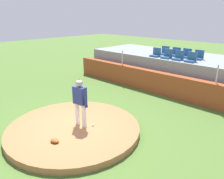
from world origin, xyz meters
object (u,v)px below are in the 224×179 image
Objects in this scene: baseball at (93,125)px; stadium_chair_2 at (178,57)px; stadium_chair_3 at (191,59)px; stadium_chair_4 at (164,52)px; stadium_chair_6 at (186,55)px; stadium_chair_5 at (176,53)px; stadium_chair_7 at (198,57)px; fielding_glove at (55,141)px; stadium_chair_1 at (167,55)px; pitcher at (80,99)px; stadium_chair_0 at (156,54)px.

stadium_chair_2 reaches higher than baseball.
stadium_chair_3 is at bearing 84.75° from baseball.
stadium_chair_4 is 1.39m from stadium_chair_6.
stadium_chair_4 reaches higher than baseball.
stadium_chair_5 is 1.00× the size of stadium_chair_7.
stadium_chair_2 is at bearing -105.37° from fielding_glove.
stadium_chair_3 is (1.40, -0.04, 0.00)m from stadium_chair_1.
stadium_chair_2 is (0.21, 6.43, 0.65)m from pitcher.
fielding_glove is at bearing 86.13° from stadium_chair_7.
pitcher is 1.06m from baseball.
stadium_chair_5 is at bearing -91.01° from stadium_chair_1.
stadium_chair_6 reaches higher than baseball.
fielding_glove is 0.60× the size of stadium_chair_0.
stadium_chair_2 reaches higher than pitcher.
pitcher is at bearing 82.96° from stadium_chair_7.
baseball is at bearing 30.34° from pitcher.
stadium_chair_3 is (2.13, -0.03, 0.00)m from stadium_chair_0.
stadium_chair_5 reaches higher than fielding_glove.
stadium_chair_2 is at bearing 51.71° from stadium_chair_7.
stadium_chair_0 is 1.00× the size of stadium_chair_2.
stadium_chair_7 reaches higher than baseball.
stadium_chair_6 is 0.71m from stadium_chair_7.
baseball is 0.15× the size of stadium_chair_4.
stadium_chair_2 and stadium_chair_3 have the same top height.
stadium_chair_2 is 0.70m from stadium_chair_3.
stadium_chair_5 is at bearing -129.71° from stadium_chair_0.
stadium_chair_0 and stadium_chair_4 have the same top height.
baseball is 0.15× the size of stadium_chair_2.
stadium_chair_4 is (-2.12, 0.94, 0.00)m from stadium_chair_3.
stadium_chair_0 and stadium_chair_3 have the same top height.
stadium_chair_5 is at bearing -100.98° from fielding_glove.
stadium_chair_0 is at bearing -94.98° from fielding_glove.
stadium_chair_1 is 1.12m from stadium_chair_6.
stadium_chair_6 is at bearing -126.75° from stadium_chair_1.
stadium_chair_1 is at bearing -179.55° from stadium_chair_0.
stadium_chair_1 and stadium_chair_2 have the same top height.
stadium_chair_1 is at bearing 53.25° from stadium_chair_6.
stadium_chair_3 is at bearing 127.98° from stadium_chair_6.
stadium_chair_7 is (-0.02, 0.89, 0.00)m from stadium_chair_3.
baseball is at bearing -107.37° from fielding_glove.
stadium_chair_4 is (-1.20, 7.35, 0.65)m from pitcher.
pitcher is 3.46× the size of stadium_chair_6.
fielding_glove is at bearing 85.56° from stadium_chair_3.
stadium_chair_7 is at bearing -88.89° from stadium_chair_3.
stadium_chair_2 is at bearing 146.95° from stadium_chair_4.
stadium_chair_5 is (0.74, -0.01, 0.00)m from stadium_chair_4.
stadium_chair_2 and stadium_chair_6 have the same top height.
stadium_chair_3 is at bearing -110.60° from fielding_glove.
stadium_chair_6 is at bearing -88.58° from stadium_chair_2.
stadium_chair_7 is (1.38, 0.85, 0.00)m from stadium_chair_1.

